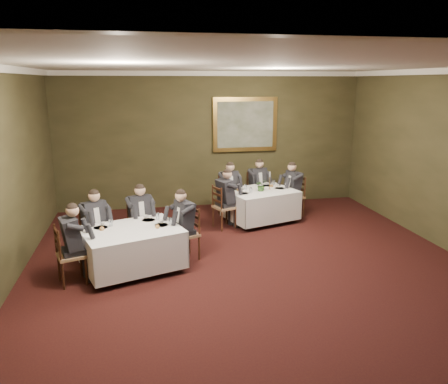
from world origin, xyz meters
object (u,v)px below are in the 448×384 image
object	(u,v)px
chair_main_endright	(294,204)
candlestick	(270,182)
table_main	(260,203)
chair_sec_endleft	(71,267)
chair_main_backleft	(229,204)
diner_main_backright	(257,191)
diner_main_backleft	(229,195)
diner_sec_endright	(186,233)
diner_sec_endleft	(71,254)
diner_main_endleft	(224,206)
chair_sec_backright	(141,236)
chair_main_endleft	(224,216)
diner_sec_backright	(141,225)
chair_sec_endright	(186,244)
centerpiece	(261,185)
painting	(245,124)
diner_sec_backleft	(95,233)
table_second	(132,246)
chair_main_backright	(257,200)
diner_main_endright	(294,196)
chair_sec_backleft	(96,244)

from	to	relation	value
chair_main_endright	candlestick	size ratio (longest dim) A/B	2.27
table_main	chair_sec_endleft	size ratio (longest dim) A/B	1.85
chair_main_backleft	chair_sec_endleft	distance (m)	4.61
chair_main_backleft	diner_main_backright	world-z (taller)	diner_main_backright
diner_main_backleft	diner_sec_endright	size ratio (longest dim) A/B	1.00
chair_sec_endleft	diner_sec_endleft	distance (m)	0.23
diner_main_endleft	chair_sec_backright	world-z (taller)	diner_main_endleft
diner_main_backleft	chair_main_endleft	xyz separation A→B (m)	(-0.31, -0.92, -0.23)
diner_sec_backright	chair_sec_endright	world-z (taller)	diner_sec_backright
diner_sec_backright	centerpiece	size ratio (longest dim) A/B	4.58
chair_sec_backright	diner_sec_endleft	size ratio (longest dim) A/B	0.74
diner_sec_backright	painting	bearing A→B (deg)	-149.46
chair_main_endright	centerpiece	distance (m)	1.19
centerpiece	diner_sec_backleft	bearing A→B (deg)	-157.08
table_second	diner_main_backright	bearing A→B (deg)	45.04
chair_sec_backright	chair_sec_endleft	size ratio (longest dim) A/B	1.00
diner_sec_backleft	table_second	bearing A→B (deg)	106.35
chair_sec_endright	diner_sec_endright	world-z (taller)	diner_sec_endright
diner_sec_endleft	centerpiece	xyz separation A→B (m)	(3.93, 2.51, 0.40)
chair_main_backleft	candlestick	size ratio (longest dim) A/B	2.27
chair_sec_endleft	diner_sec_backright	bearing A→B (deg)	119.10
chair_main_backleft	diner_main_backright	size ratio (longest dim) A/B	0.74
table_second	chair_sec_endleft	distance (m)	1.05
chair_main_backleft	chair_sec_backright	bearing A→B (deg)	30.19
diner_sec_endleft	painting	distance (m)	5.97
diner_sec_backleft	chair_main_backright	bearing A→B (deg)	-176.66
diner_main_endright	chair_sec_backleft	distance (m)	4.95
chair_main_backleft	diner_sec_backleft	distance (m)	3.75
diner_main_endright	painting	xyz separation A→B (m)	(-0.93, 1.32, 1.64)
chair_sec_backleft	table_main	bearing A→B (deg)	173.64
chair_main_endleft	chair_sec_backright	xyz separation A→B (m)	(-1.86, -1.01, 0.00)
chair_main_endleft	chair_sec_endleft	xyz separation A→B (m)	(-3.00, -2.28, 0.00)
diner_sec_endleft	diner_main_backleft	bearing A→B (deg)	115.54
chair_main_backright	chair_sec_backleft	xyz separation A→B (m)	(-3.80, -2.48, 0.00)
diner_sec_endright	candlestick	xyz separation A→B (m)	(2.22, 1.99, 0.41)
diner_main_endleft	centerpiece	size ratio (longest dim) A/B	4.58
diner_main_backleft	diner_sec_backleft	size ratio (longest dim) A/B	1.00
chair_main_endright	diner_main_backright	bearing A→B (deg)	39.74
diner_sec_endright	diner_main_endleft	bearing A→B (deg)	-54.75
table_main	candlestick	distance (m)	0.54
diner_main_endleft	chair_sec_endleft	bearing A→B (deg)	-73.51
diner_sec_endleft	candlestick	distance (m)	4.95
chair_main_endright	chair_main_backleft	bearing A→B (deg)	64.25
chair_main_backright	diner_main_endleft	distance (m)	1.62
chair_sec_backleft	painting	size ratio (longest dim) A/B	0.58
chair_main_endleft	candlestick	bearing A→B (deg)	86.64
chair_main_backleft	diner_main_endleft	size ratio (longest dim) A/B	0.74
chair_sec_endleft	centerpiece	world-z (taller)	centerpiece
diner_main_backleft	diner_main_endright	size ratio (longest dim) A/B	1.00
diner_main_backright	chair_sec_endleft	bearing A→B (deg)	24.13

